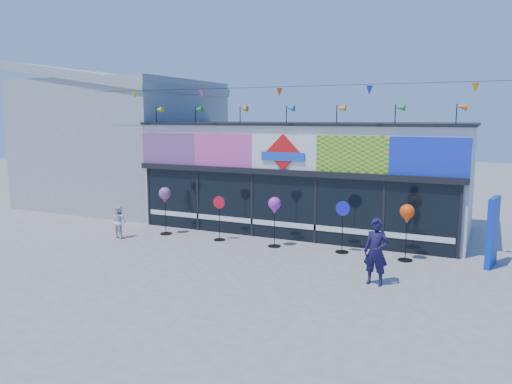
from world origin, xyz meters
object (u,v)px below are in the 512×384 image
Objects in this scene: spinner_0 at (165,197)px; child at (119,222)px; spinner_3 at (342,225)px; adult_man at (376,252)px; spinner_4 at (407,216)px; spinner_2 at (275,207)px; blue_sign at (492,232)px; spinner_1 at (219,217)px.

child is at bearing -135.54° from spinner_0.
spinner_3 is 3.11m from adult_man.
adult_man reaches higher than spinner_4.
spinner_2 is 1.43× the size of child.
adult_man is at bearing -16.06° from spinner_0.
spinner_0 is 8.58m from adult_man.
spinner_3 is at bearing -164.03° from blue_sign.
spinner_0 reaches higher than spinner_2.
spinner_4 reaches higher than spinner_1.
adult_man is at bearing -175.55° from child.
blue_sign is at bearing 3.58° from spinner_0.
adult_man is at bearing -98.11° from spinner_4.
spinner_4 is (6.34, 0.17, 0.55)m from spinner_1.
blue_sign reaches higher than spinner_1.
spinner_3 is at bearing 6.21° from spinner_2.
child is at bearing -167.75° from spinner_2.
spinner_3 is 1.42× the size of child.
spinner_2 is at bearing -177.79° from spinner_4.
child is (-9.77, -1.37, -0.80)m from spinner_4.
spinner_2 is 4.24m from spinner_4.
spinner_3 is (-4.32, -0.39, -0.14)m from blue_sign.
blue_sign is at bearing 4.26° from spinner_1.
spinner_2 is 2.31m from spinner_3.
blue_sign is 6.61m from spinner_2.
spinner_2 is at bearing 0.59° from spinner_0.
spinner_0 is 1.49× the size of child.
blue_sign is 1.17× the size of adult_man.
spinner_1 is at bearing -176.69° from spinner_3.
spinner_0 reaches higher than spinner_1.
adult_man reaches higher than spinner_1.
spinner_1 is 0.94× the size of spinner_3.
child is at bearing -169.47° from spinner_3.
spinner_2 is at bearing -163.69° from blue_sign.
child is at bearing -160.59° from blue_sign.
spinner_2 is at bearing 0.20° from spinner_1.
blue_sign is 1.22× the size of spinner_3.
adult_man is (3.87, -2.41, -0.48)m from spinner_2.
spinner_0 is at bearing -165.66° from blue_sign.
spinner_3 is 2.05m from spinner_4.
adult_man is (-0.37, -2.58, -0.52)m from spinner_4.
adult_man is (8.22, -2.37, -0.53)m from spinner_0.
adult_man is at bearing -58.70° from spinner_3.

